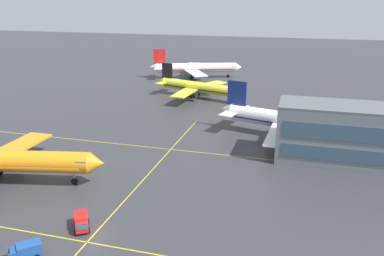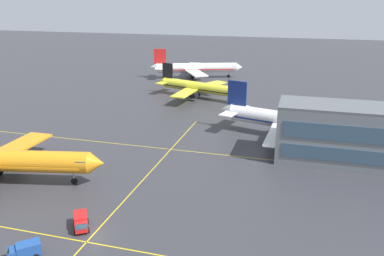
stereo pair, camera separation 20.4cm
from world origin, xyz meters
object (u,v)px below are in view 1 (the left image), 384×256
Objects in this scene: service_truck_catering at (25,251)px; service_truck_red_van at (81,222)px; airliner_far_left_stand at (195,68)px; airliner_second_row at (295,122)px; airliner_third_row at (199,87)px.

service_truck_red_van is at bearing 67.49° from service_truck_catering.
airliner_far_left_stand is 115.67m from service_truck_red_van.
airliner_second_row reaches higher than service_truck_catering.
airliner_third_row is 34.83m from airliner_far_left_stand.
airliner_second_row is 1.19× the size of airliner_third_row.
airliner_second_row is 65.08m from service_truck_catering.
airliner_far_left_stand is 8.52× the size of service_truck_red_van.
airliner_far_left_stand is at bearing 106.98° from airliner_third_row.
airliner_far_left_stand reaches higher than service_truck_red_van.
airliner_second_row reaches higher than airliner_far_left_stand.
airliner_far_left_stand reaches higher than service_truck_catering.
airliner_far_left_stand is at bearing 96.88° from service_truck_red_van.
airliner_third_row is (-32.53, 33.29, -0.66)m from airliner_second_row.
airliner_third_row reaches higher than service_truck_catering.
airliner_second_row is at bearing 60.25° from service_truck_catering.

